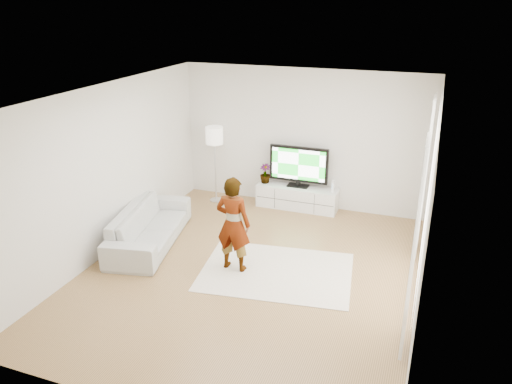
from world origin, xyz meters
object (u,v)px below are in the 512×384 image
(television, at_px, (299,165))
(sofa, at_px, (149,226))
(player, at_px, (233,224))
(rug, at_px, (276,272))
(floor_lamp, at_px, (214,139))
(media_console, at_px, (297,197))

(television, distance_m, sofa, 3.20)
(player, bearing_deg, rug, -167.54)
(floor_lamp, bearing_deg, sofa, -97.05)
(media_console, relative_size, player, 1.07)
(television, distance_m, player, 2.77)
(media_console, bearing_deg, rug, -81.33)
(media_console, relative_size, sofa, 0.73)
(television, height_order, sofa, television)
(media_console, bearing_deg, floor_lamp, -173.14)
(sofa, relative_size, floor_lamp, 1.41)
(television, bearing_deg, media_console, -90.00)
(media_console, distance_m, floor_lamp, 2.07)
(player, xyz_separation_m, sofa, (-1.72, 0.32, -0.45))
(television, relative_size, player, 0.78)
(media_console, bearing_deg, sofa, -129.69)
(player, height_order, sofa, player)
(media_console, distance_m, sofa, 3.13)
(floor_lamp, bearing_deg, media_console, 6.86)
(floor_lamp, bearing_deg, rug, -48.45)
(media_console, relative_size, television, 1.38)
(sofa, bearing_deg, television, -51.35)
(media_console, height_order, sofa, sofa)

